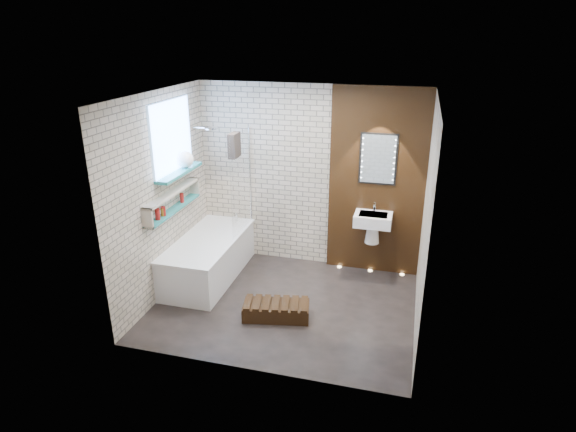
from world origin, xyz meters
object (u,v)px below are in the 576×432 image
(bathtub, at_px, (209,258))
(walnut_step, at_px, (276,311))
(led_mirror, at_px, (378,159))
(washbasin, at_px, (373,223))
(bath_screen, at_px, (241,183))

(bathtub, relative_size, walnut_step, 2.20)
(led_mirror, relative_size, walnut_step, 0.88)
(bathtub, relative_size, washbasin, 3.00)
(washbasin, bearing_deg, led_mirror, 90.00)
(bathtub, distance_m, led_mirror, 2.68)
(bathtub, height_order, bath_screen, bath_screen)
(bathtub, xyz_separation_m, walnut_step, (1.20, -0.75, -0.20))
(bath_screen, distance_m, walnut_step, 1.88)
(bathtub, distance_m, walnut_step, 1.43)
(bathtub, xyz_separation_m, led_mirror, (2.17, 0.78, 1.36))
(bath_screen, bearing_deg, led_mirror, 10.66)
(bath_screen, height_order, washbasin, bath_screen)
(bath_screen, relative_size, led_mirror, 2.00)
(led_mirror, distance_m, walnut_step, 2.40)
(bath_screen, distance_m, washbasin, 1.89)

